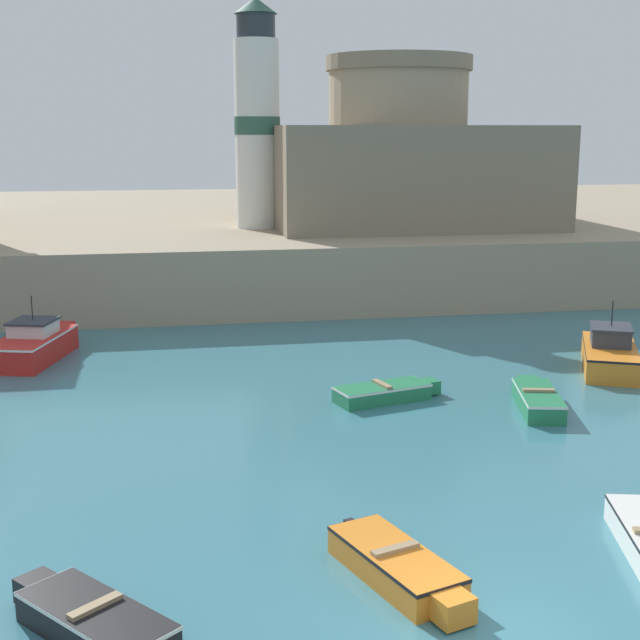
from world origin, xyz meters
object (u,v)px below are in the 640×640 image
object	(u,v)px
dinghy_green_8	(385,392)
dinghy_black_3	(92,619)
dinghy_orange_5	(398,566)
motorboat_orange_9	(610,352)
lighthouse	(257,119)
motorboat_red_2	(34,344)
dinghy_green_4	(537,399)
fortress	(397,163)

from	to	relation	value
dinghy_green_8	dinghy_black_3	bearing A→B (deg)	-124.14
dinghy_black_3	dinghy_orange_5	size ratio (longest dim) A/B	0.88
motorboat_orange_9	lighthouse	xyz separation A→B (m)	(-10.25, 18.68, 8.19)
dinghy_green_8	lighthouse	bearing A→B (deg)	94.17
motorboat_red_2	dinghy_green_4	bearing A→B (deg)	-29.54
dinghy_black_3	motorboat_orange_9	world-z (taller)	motorboat_orange_9
dinghy_green_4	motorboat_orange_9	xyz separation A→B (m)	(4.42, 3.94, 0.25)
dinghy_green_8	motorboat_orange_9	bearing A→B (deg)	14.68
dinghy_black_3	dinghy_green_4	xyz separation A→B (m)	(12.37, 10.26, 0.01)
dinghy_green_4	motorboat_orange_9	distance (m)	5.93
dinghy_green_4	fortress	bearing A→B (deg)	84.93
dinghy_green_8	fortress	size ratio (longest dim) A/B	0.25
motorboat_orange_9	fortress	size ratio (longest dim) A/B	0.37
dinghy_orange_5	lighthouse	world-z (taller)	lighthouse
dinghy_orange_5	motorboat_orange_9	distance (m)	17.49
dinghy_orange_5	dinghy_black_3	bearing A→B (deg)	-171.06
motorboat_red_2	motorboat_orange_9	size ratio (longest dim) A/B	1.00
dinghy_orange_5	motorboat_orange_9	size ratio (longest dim) A/B	0.70
motorboat_orange_9	lighthouse	bearing A→B (deg)	118.75
dinghy_black_3	lighthouse	size ratio (longest dim) A/B	0.28
dinghy_green_4	dinghy_orange_5	bearing A→B (deg)	-126.25
dinghy_green_8	dinghy_green_4	bearing A→B (deg)	-21.09
dinghy_black_3	dinghy_green_8	distance (m)	14.39
dinghy_green_8	motorboat_red_2	bearing A→B (deg)	147.58
dinghy_green_8	fortress	bearing A→B (deg)	74.21
fortress	dinghy_orange_5	bearing A→B (deg)	-104.95
dinghy_green_4	lighthouse	distance (m)	24.83
dinghy_black_3	motorboat_orange_9	distance (m)	21.99
dinghy_green_8	dinghy_orange_5	bearing A→B (deg)	-103.21
motorboat_red_2	fortress	distance (m)	24.45
dinghy_black_3	dinghy_green_8	bearing A→B (deg)	55.86
dinghy_green_4	fortress	distance (m)	25.39
dinghy_orange_5	dinghy_green_4	bearing A→B (deg)	53.75
dinghy_orange_5	dinghy_green_8	world-z (taller)	dinghy_orange_5
dinghy_black_3	dinghy_green_4	size ratio (longest dim) A/B	0.90
dinghy_green_4	motorboat_orange_9	bearing A→B (deg)	41.70
motorboat_red_2	dinghy_green_8	bearing A→B (deg)	-32.42
dinghy_orange_5	lighthouse	xyz separation A→B (m)	(1.07, 32.01, 8.44)
dinghy_black_3	dinghy_orange_5	world-z (taller)	dinghy_orange_5
dinghy_black_3	fortress	xyz separation A→B (m)	(14.55, 34.80, 6.11)
dinghy_green_4	lighthouse	bearing A→B (deg)	104.44
dinghy_black_3	motorboat_orange_9	size ratio (longest dim) A/B	0.62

